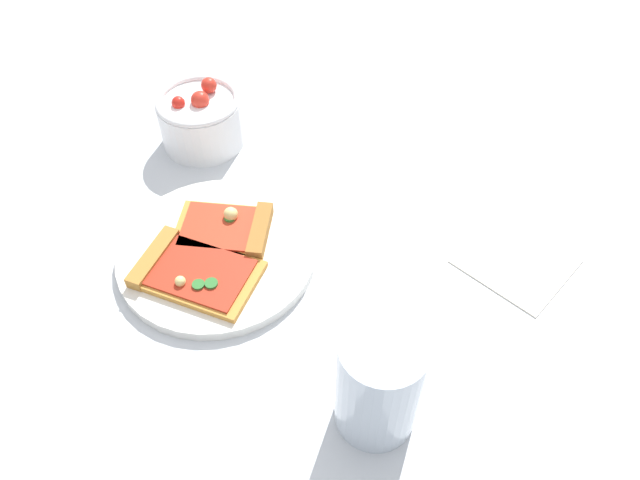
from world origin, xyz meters
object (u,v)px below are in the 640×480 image
Objects in this scene: plate at (217,253)px; soda_glass at (379,385)px; salad_bowl at (201,119)px; pizza_slice_far at (190,271)px; paper_napkin at (516,260)px; pizza_slice_near at (229,228)px.

plate is 0.28m from soda_glass.
plate is 0.23m from salad_bowl.
pizza_slice_far is 0.27m from soda_glass.
soda_glass is 0.28m from paper_napkin.
pizza_slice_far is at bearing -87.12° from plate.
plate is at bearing -41.88° from salad_bowl.
paper_napkin is (0.03, 0.27, -0.06)m from soda_glass.
soda_glass is at bearing -11.82° from plate.
salad_bowl reaches higher than pizza_slice_far.
pizza_slice_near is at bearing 101.01° from plate.
paper_napkin is at bearing 8.02° from salad_bowl.
pizza_slice_near is 1.17× the size of salad_bowl.
pizza_slice_far reaches higher than paper_napkin.
salad_bowl is (-0.17, 0.15, 0.03)m from plate.
salad_bowl is at bearing 154.76° from soda_glass.
salad_bowl reaches higher than pizza_slice_near.
salad_bowl is at bearing 138.12° from plate.
plate is at bearing 168.18° from soda_glass.
salad_bowl is (-0.17, 0.20, 0.02)m from pizza_slice_far.
soda_glass is (0.27, -0.06, 0.06)m from plate.
paper_napkin is at bearing 41.42° from pizza_slice_far.
salad_bowl is at bearing 130.80° from pizza_slice_far.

